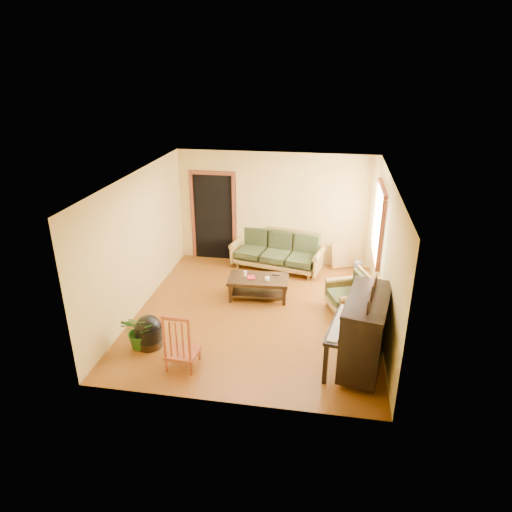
% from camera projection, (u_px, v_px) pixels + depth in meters
% --- Properties ---
extents(floor, '(5.00, 5.00, 0.00)m').
position_uv_depth(floor, '(257.00, 313.00, 8.67)').
color(floor, '#5D2F0C').
rests_on(floor, ground).
extents(doorway, '(1.08, 0.16, 2.05)m').
position_uv_depth(doorway, '(214.00, 218.00, 10.74)').
color(doorway, black).
rests_on(doorway, floor).
extents(window, '(0.12, 1.36, 1.46)m').
position_uv_depth(window, '(379.00, 223.00, 8.92)').
color(window, white).
rests_on(window, right_wall).
extents(sofa, '(2.18, 1.28, 0.88)m').
position_uv_depth(sofa, '(277.00, 251.00, 10.38)').
color(sofa, olive).
rests_on(sofa, floor).
extents(coffee_table, '(1.23, 0.72, 0.44)m').
position_uv_depth(coffee_table, '(258.00, 288.00, 9.18)').
color(coffee_table, black).
rests_on(coffee_table, floor).
extents(armchair, '(1.01, 1.03, 0.81)m').
position_uv_depth(armchair, '(347.00, 293.00, 8.59)').
color(armchair, olive).
rests_on(armchair, floor).
extents(piano, '(1.06, 1.52, 1.22)m').
position_uv_depth(piano, '(365.00, 333.00, 6.92)').
color(piano, black).
rests_on(piano, floor).
extents(footstool, '(0.52, 0.52, 0.43)m').
position_uv_depth(footstool, '(149.00, 335.00, 7.60)').
color(footstool, black).
rests_on(footstool, floor).
extents(red_chair, '(0.48, 0.52, 0.99)m').
position_uv_depth(red_chair, '(182.00, 339.00, 7.00)').
color(red_chair, maroon).
rests_on(red_chair, floor).
extents(leaning_frame, '(0.49, 0.30, 0.65)m').
position_uv_depth(leaning_frame, '(342.00, 255.00, 10.47)').
color(leaning_frame, '#B2893B').
rests_on(leaning_frame, floor).
extents(ceramic_crock, '(0.19, 0.19, 0.24)m').
position_uv_depth(ceramic_crock, '(358.00, 267.00, 10.36)').
color(ceramic_crock, '#3752A5').
rests_on(ceramic_crock, floor).
extents(potted_plant, '(0.68, 0.61, 0.66)m').
position_uv_depth(potted_plant, '(141.00, 330.00, 7.53)').
color(potted_plant, '#245618').
rests_on(potted_plant, floor).
extents(book, '(0.20, 0.23, 0.02)m').
position_uv_depth(book, '(248.00, 278.00, 9.08)').
color(book, maroon).
rests_on(book, coffee_table).
extents(candle, '(0.07, 0.07, 0.11)m').
position_uv_depth(candle, '(245.00, 273.00, 9.16)').
color(candle, white).
rests_on(candle, coffee_table).
extents(glass_jar, '(0.10, 0.10, 0.06)m').
position_uv_depth(glass_jar, '(267.00, 279.00, 8.99)').
color(glass_jar, silver).
rests_on(glass_jar, coffee_table).
extents(remote, '(0.15, 0.04, 0.02)m').
position_uv_depth(remote, '(276.00, 275.00, 9.20)').
color(remote, black).
rests_on(remote, coffee_table).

